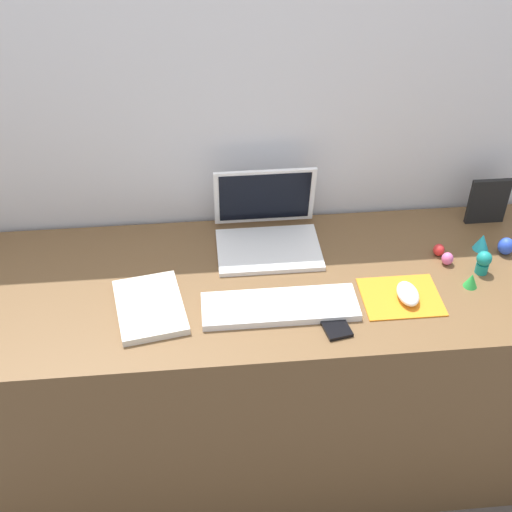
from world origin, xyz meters
The scene contains 16 objects.
ground_plane centered at (0.00, 0.00, 0.00)m, with size 6.00×6.00×0.00m, color #59514C.
back_wall centered at (0.00, 0.34, 0.73)m, with size 3.06×0.05×1.45m, color silver.
desk centered at (0.00, 0.00, 0.37)m, with size 1.86×0.61×0.74m, color brown.
laptop centered at (0.08, 0.19, 0.79)m, with size 0.30×0.25×0.21m.
keyboard centered at (0.08, -0.12, 0.75)m, with size 0.41×0.13×0.02m, color white.
mousepad centered at (0.41, -0.10, 0.74)m, with size 0.21×0.17×0.00m, color orange.
mouse centered at (0.43, -0.11, 0.76)m, with size 0.06×0.10×0.03m, color white.
cell_phone centered at (0.21, -0.18, 0.74)m, with size 0.06×0.13×0.01m, color black.
notebook_pad centered at (-0.26, -0.09, 0.75)m, with size 0.17×0.24×0.02m, color silver.
picture_frame centered at (0.76, 0.22, 0.81)m, with size 0.12×0.02×0.15m, color black.
toy_figurine_cyan centered at (0.70, 0.08, 0.77)m, with size 0.05×0.05×0.05m, color #28B7CC.
toy_figurine_blue centered at (0.77, 0.06, 0.77)m, with size 0.05×0.05×0.05m, color blue.
toy_figurine_teal centered at (0.67, -0.02, 0.78)m, with size 0.04×0.04×0.07m.
toy_figurine_green centered at (0.62, -0.08, 0.76)m, with size 0.04×0.04×0.04m, color green.
toy_figurine_red centered at (0.57, 0.07, 0.76)m, with size 0.03×0.03×0.04m, color red.
toy_figurine_pink centered at (0.58, 0.03, 0.76)m, with size 0.03×0.03×0.04m, color pink.
Camera 1 is at (-0.10, -1.41, 1.94)m, focal length 47.02 mm.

